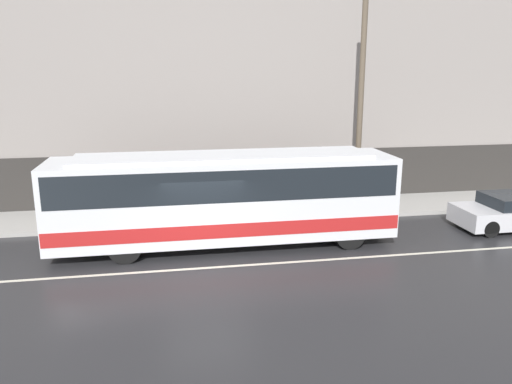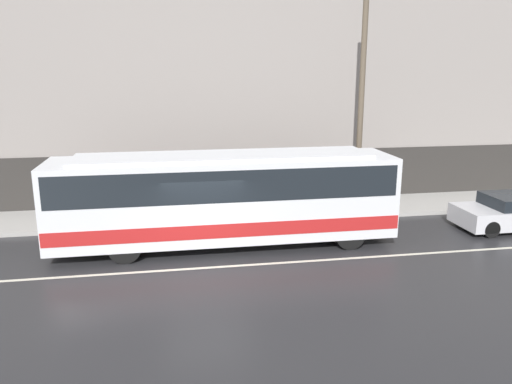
% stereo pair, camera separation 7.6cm
% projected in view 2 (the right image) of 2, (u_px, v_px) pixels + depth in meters
% --- Properties ---
extents(ground_plane, '(60.00, 60.00, 0.00)m').
position_uv_depth(ground_plane, '(206.00, 268.00, 14.91)').
color(ground_plane, '#262628').
extents(sidewalk, '(60.00, 3.03, 0.14)m').
position_uv_depth(sidewalk, '(196.00, 214.00, 20.17)').
color(sidewalk, '#A09E99').
rests_on(sidewalk, ground_plane).
extents(building_facade, '(60.00, 0.35, 9.33)m').
position_uv_depth(building_facade, '(191.00, 101.00, 20.70)').
color(building_facade, gray).
rests_on(building_facade, ground_plane).
extents(lane_stripe, '(54.00, 0.14, 0.01)m').
position_uv_depth(lane_stripe, '(206.00, 268.00, 14.91)').
color(lane_stripe, beige).
rests_on(lane_stripe, ground_plane).
extents(transit_bus, '(11.22, 2.50, 3.10)m').
position_uv_depth(transit_bus, '(225.00, 195.00, 16.46)').
color(transit_bus, silver).
rests_on(transit_bus, ground_plane).
extents(utility_pole_near, '(0.22, 0.22, 8.36)m').
position_uv_depth(utility_pole_near, '(361.00, 107.00, 19.60)').
color(utility_pole_near, brown).
rests_on(utility_pole_near, sidewalk).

